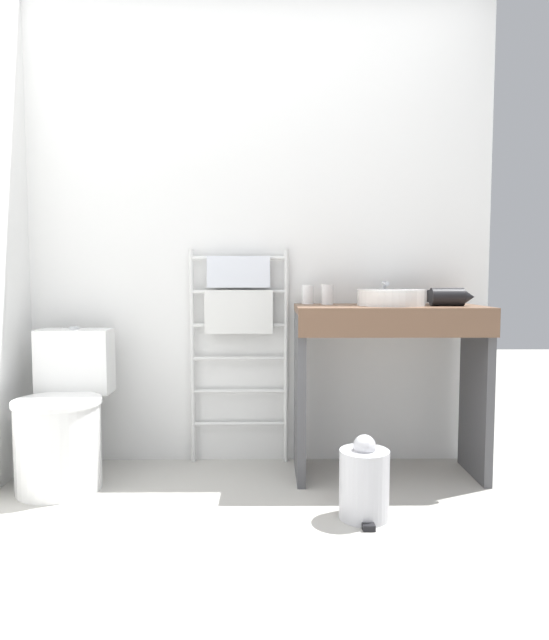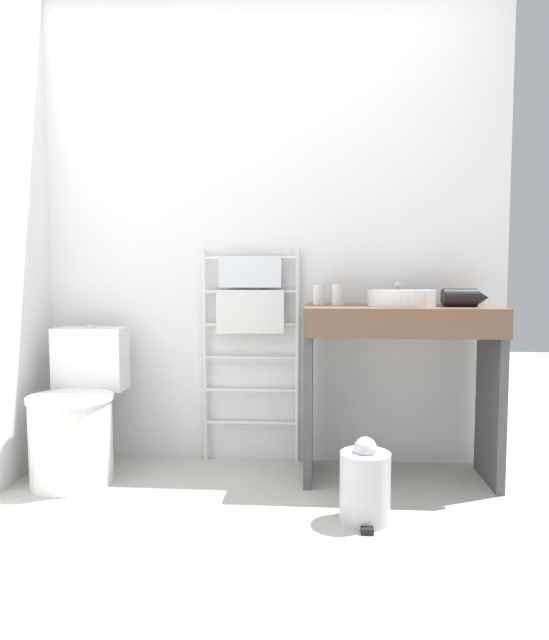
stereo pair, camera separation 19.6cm
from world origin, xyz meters
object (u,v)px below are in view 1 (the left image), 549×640
sink_basin (391,297)px  cup_near_wall (308,295)px  toilet (63,424)px  trash_bin (364,482)px  hair_dryer (449,297)px  cup_near_edge (327,294)px  towel_radiator (239,314)px

sink_basin → cup_near_wall: (-0.40, 0.14, 0.01)m
toilet → trash_bin: toilet is taller
cup_near_wall → hair_dryer: size_ratio=0.47×
sink_basin → cup_near_edge: cup_near_edge is taller
sink_basin → trash_bin: size_ratio=0.95×
cup_near_edge → trash_bin: size_ratio=0.29×
trash_bin → sink_basin: bearing=67.9°
towel_radiator → hair_dryer: size_ratio=5.35×
cup_near_wall → trash_bin: 1.02m
towel_radiator → sink_basin: 0.79m
toilet → cup_near_wall: cup_near_wall is taller
sink_basin → hair_dryer: bearing=-5.6°
trash_bin → cup_near_wall: bearing=106.2°
toilet → cup_near_edge: bearing=10.3°
trash_bin → hair_dryer: bearing=45.2°
toilet → towel_radiator: 1.02m
toilet → cup_near_edge: cup_near_edge is taller
cup_near_wall → hair_dryer: cup_near_wall is taller
towel_radiator → cup_near_edge: (0.46, -0.09, 0.11)m
towel_radiator → cup_near_wall: towel_radiator is taller
cup_near_wall → trash_bin: (0.19, -0.66, -0.75)m
hair_dryer → trash_bin: (-0.49, -0.49, -0.75)m
toilet → cup_near_edge: 1.44m
hair_dryer → trash_bin: 1.02m
towel_radiator → cup_near_edge: 0.48m
toilet → cup_near_wall: 1.36m
towel_radiator → trash_bin: towel_radiator is taller
toilet → cup_near_edge: (1.29, 0.23, 0.61)m
cup_near_wall → hair_dryer: bearing=-14.2°
trash_bin → toilet: bearing=164.3°
sink_basin → cup_near_wall: cup_near_wall is taller
cup_near_wall → cup_near_edge: size_ratio=0.96×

